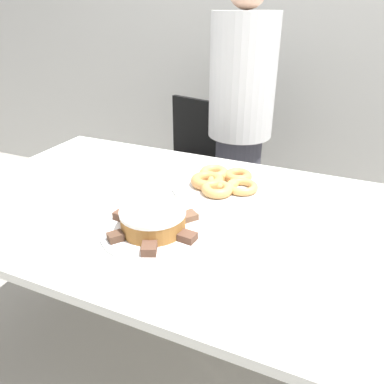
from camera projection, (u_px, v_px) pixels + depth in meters
name	position (u px, v px, depth m)	size (l,w,h in m)	color
ground_plane	(184.00, 361.00, 1.65)	(12.00, 12.00, 0.00)	gray
wall_back	(289.00, 24.00, 2.38)	(8.00, 0.05, 2.60)	beige
table	(183.00, 228.00, 1.34)	(1.71, 1.01, 0.77)	silver
person_standing	(240.00, 125.00, 2.01)	(0.34, 0.34, 1.57)	#383842
office_chair_left	(184.00, 179.00, 2.34)	(0.54, 0.54, 0.90)	black
plate_cake	(154.00, 230.00, 1.17)	(0.33, 0.33, 0.01)	white
plate_donuts	(223.00, 186.00, 1.45)	(0.39, 0.39, 0.01)	white
frosted_cake	(153.00, 220.00, 1.15)	(0.20, 0.20, 0.07)	#9E662D
lamington_0	(157.00, 206.00, 1.27)	(0.07, 0.07, 0.03)	brown
lamington_1	(122.00, 215.00, 1.21)	(0.05, 0.05, 0.03)	brown
lamington_2	(115.00, 237.00, 1.11)	(0.06, 0.06, 0.02)	#513828
lamington_3	(149.00, 249.00, 1.05)	(0.06, 0.06, 0.03)	brown
lamington_4	(187.00, 237.00, 1.11)	(0.05, 0.05, 0.02)	brown
lamington_5	(188.00, 216.00, 1.22)	(0.07, 0.07, 0.02)	brown
donut_0	(223.00, 182.00, 1.44)	(0.12, 0.12, 0.03)	tan
donut_1	(214.00, 173.00, 1.51)	(0.12, 0.12, 0.04)	tan
donut_2	(207.00, 181.00, 1.44)	(0.13, 0.13, 0.04)	#D18E4C
donut_3	(217.00, 189.00, 1.38)	(0.12, 0.12, 0.04)	tan
donut_4	(242.00, 187.00, 1.40)	(0.12, 0.12, 0.03)	tan
donut_5	(238.00, 176.00, 1.48)	(0.11, 0.11, 0.04)	#D18E4C
napkin	(43.00, 184.00, 1.47)	(0.14, 0.12, 0.01)	white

